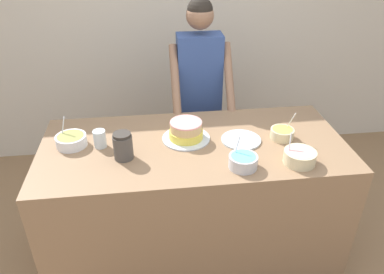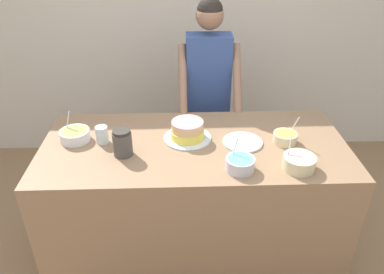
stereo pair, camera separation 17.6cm
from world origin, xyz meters
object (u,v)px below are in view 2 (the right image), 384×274
person_baker (208,83)px  stoneware_jar (122,143)px  drinking_glass (102,135)px  frosting_bowl_blue (240,164)px  cake (187,131)px  frosting_bowl_olive (75,135)px  frosting_bowl_yellow (285,137)px  frosting_bowl_pink (299,162)px  ceramic_plate (243,142)px

person_baker → stoneware_jar: person_baker is taller
person_baker → drinking_glass: (-0.72, -0.69, -0.06)m
frosting_bowl_blue → drinking_glass: 0.89m
cake → drinking_glass: (-0.54, -0.03, -0.00)m
frosting_bowl_olive → frosting_bowl_yellow: size_ratio=1.02×
frosting_bowl_blue → stoneware_jar: bearing=165.0°
frosting_bowl_pink → frosting_bowl_blue: 0.34m
frosting_bowl_pink → ceramic_plate: (-0.28, 0.29, -0.04)m
stoneware_jar → frosting_bowl_blue: bearing=-15.0°
frosting_bowl_pink → drinking_glass: size_ratio=1.67×
frosting_bowl_yellow → ceramic_plate: (-0.27, 0.00, -0.03)m
cake → stoneware_jar: 0.43m
frosting_bowl_blue → person_baker: bearing=95.9°
ceramic_plate → stoneware_jar: bearing=-171.7°
frosting_bowl_blue → drinking_glass: frosting_bowl_blue is taller
cake → stoneware_jar: bearing=-156.1°
frosting_bowl_blue → frosting_bowl_yellow: (0.33, 0.29, -0.00)m
stoneware_jar → person_baker: bearing=55.7°
person_baker → frosting_bowl_blue: size_ratio=10.06×
person_baker → frosting_bowl_olive: bearing=-143.9°
frosting_bowl_olive → ceramic_plate: (1.07, -0.07, -0.03)m
person_baker → drinking_glass: size_ratio=15.23×
person_baker → drinking_glass: 1.00m
ceramic_plate → drinking_glass: bearing=177.5°
cake → frosting_bowl_yellow: (0.62, -0.07, -0.02)m
cake → ceramic_plate: (0.35, -0.07, -0.05)m
frosting_bowl_olive → drinking_glass: 0.18m
frosting_bowl_blue → frosting_bowl_olive: size_ratio=0.89×
cake → frosting_bowl_blue: frosting_bowl_blue is taller
frosting_bowl_olive → cake: bearing=-0.6°
person_baker → cake: person_baker is taller
frosting_bowl_yellow → ceramic_plate: 0.27m
cake → frosting_bowl_pink: bearing=-29.6°
frosting_bowl_olive → drinking_glass: bearing=-10.5°
frosting_bowl_yellow → stoneware_jar: bearing=-174.0°
frosting_bowl_olive → frosting_bowl_blue: bearing=-19.8°
frosting_bowl_pink → stoneware_jar: bearing=169.9°
ceramic_plate → person_baker: bearing=102.8°
frosting_bowl_pink → frosting_bowl_yellow: 0.29m
frosting_bowl_pink → drinking_glass: frosting_bowl_pink is taller
frosting_bowl_blue → frosting_bowl_yellow: size_ratio=0.90×
frosting_bowl_pink → stoneware_jar: frosting_bowl_pink is taller
frosting_bowl_blue → stoneware_jar: (-0.68, 0.18, 0.04)m
frosting_bowl_pink → frosting_bowl_yellow: frosting_bowl_yellow is taller
cake → frosting_bowl_yellow: frosting_bowl_yellow is taller
person_baker → stoneware_jar: bearing=-124.3°
drinking_glass → cake: bearing=2.8°
frosting_bowl_blue → frosting_bowl_olive: 1.07m
person_baker → frosting_bowl_blue: person_baker is taller
cake → stoneware_jar: (-0.39, -0.17, 0.03)m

